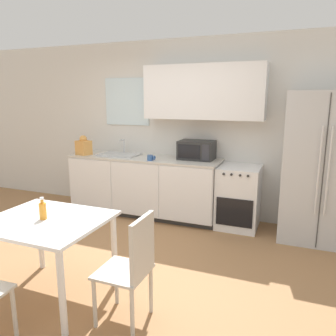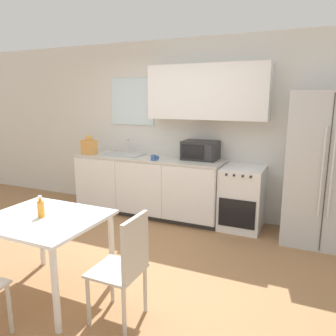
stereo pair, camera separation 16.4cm
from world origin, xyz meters
name	(u,v)px [view 1 (the left image)]	position (x,y,z in m)	size (l,w,h in m)	color
ground_plane	(119,267)	(0.00, 0.00, 0.00)	(12.00, 12.00, 0.00)	#9E7047
wall_back	(184,122)	(0.07, 1.97, 1.46)	(12.00, 0.38, 2.70)	silver
kitchen_counter	(144,185)	(-0.47, 1.64, 0.47)	(2.39, 0.67, 0.93)	#333333
oven_range	(238,197)	(1.01, 1.67, 0.44)	(0.57, 0.63, 0.88)	white
refrigerator	(321,168)	(2.04, 1.62, 0.96)	(0.93, 0.75, 1.91)	silver
kitchen_sink	(119,154)	(-0.91, 1.65, 0.94)	(0.63, 0.42, 0.24)	#B7BABC
microwave	(197,150)	(0.35, 1.76, 1.07)	(0.52, 0.37, 0.28)	#282828
coffee_mug	(151,158)	(-0.25, 1.41, 0.97)	(0.12, 0.09, 0.08)	#335999
grocery_bag_0	(84,146)	(-1.46, 1.47, 1.06)	(0.26, 0.23, 0.31)	#DB994C
dining_table	(47,230)	(-0.32, -0.70, 0.65)	(1.04, 0.89, 0.76)	white
dining_chair_side	(133,263)	(0.58, -0.74, 0.54)	(0.40, 0.40, 0.93)	beige
drink_bottle	(43,210)	(-0.33, -0.71, 0.85)	(0.06, 0.06, 0.20)	orange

